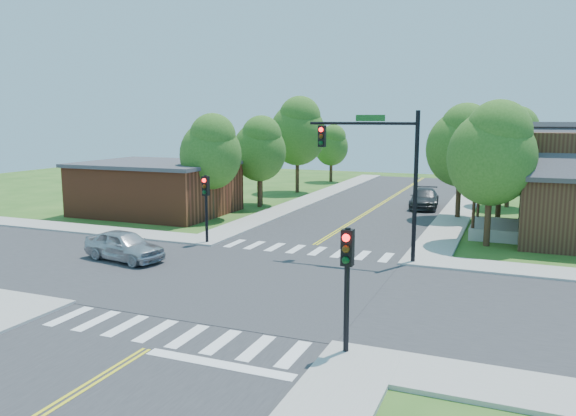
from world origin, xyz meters
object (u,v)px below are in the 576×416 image
at_px(signal_mast_ne, 380,161).
at_px(car_dgrey, 424,199).
at_px(signal_pole_nw, 206,196).
at_px(signal_pole_se, 347,267).
at_px(car_silver, 124,246).

relative_size(signal_mast_ne, car_dgrey, 1.39).
relative_size(signal_pole_nw, car_dgrey, 0.73).
height_order(signal_pole_se, car_dgrey, signal_pole_se).
xyz_separation_m(signal_mast_ne, signal_pole_nw, (-9.51, -0.01, -2.19)).
xyz_separation_m(signal_mast_ne, car_silver, (-11.34, -4.69, -4.12)).
height_order(signal_pole_nw, car_silver, signal_pole_nw).
bearing_deg(signal_pole_nw, car_dgrey, 61.97).
distance_m(signal_pole_se, car_dgrey, 28.44).
bearing_deg(signal_pole_se, signal_mast_ne, 98.56).
bearing_deg(signal_pole_se, signal_pole_nw, 135.00).
xyz_separation_m(signal_pole_nw, car_silver, (-1.82, -4.68, -1.93)).
height_order(signal_pole_se, car_silver, signal_pole_se).
distance_m(signal_pole_nw, car_dgrey, 19.46).
bearing_deg(signal_pole_se, car_dgrey, 94.24).
bearing_deg(signal_pole_nw, signal_pole_se, -45.00).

